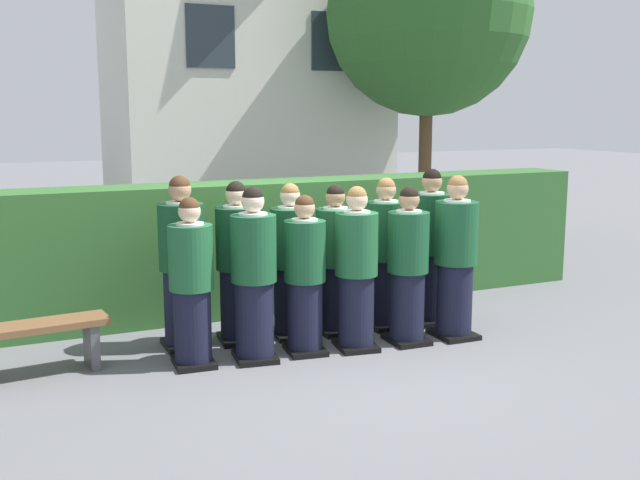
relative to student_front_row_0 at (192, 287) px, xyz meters
name	(u,v)px	position (x,y,z in m)	size (l,w,h in m)	color
ground_plane	(332,350)	(1.35, -0.14, -0.74)	(60.00, 60.00, 0.00)	slate
student_front_row_0	(192,287)	(0.00, 0.00, 0.00)	(0.40, 0.47, 1.56)	black
student_front_row_1	(254,278)	(0.57, -0.08, 0.04)	(0.44, 0.54, 1.63)	black
student_front_row_2	(305,279)	(1.08, -0.09, -0.01)	(0.41, 0.51, 1.54)	black
student_front_row_3	(356,272)	(1.59, -0.18, 0.02)	(0.44, 0.51, 1.60)	black
student_front_row_4	(408,269)	(2.15, -0.23, 0.01)	(0.41, 0.47, 1.58)	black
student_front_row_5	(455,261)	(2.69, -0.27, 0.06)	(0.44, 0.49, 1.68)	black
student_rear_row_0	(182,267)	(0.06, 0.57, 0.07)	(0.44, 0.50, 1.70)	black
student_rear_row_1	(237,266)	(0.61, 0.52, 0.04)	(0.43, 0.51, 1.63)	black
student_rear_row_2	(291,265)	(1.17, 0.46, 0.02)	(0.42, 0.49, 1.59)	black
student_rear_row_3	(335,263)	(1.64, 0.39, 0.00)	(0.41, 0.50, 1.57)	black
student_rear_row_4	(385,257)	(2.22, 0.35, 0.03)	(0.42, 0.48, 1.62)	black
student_rear_row_5	(430,250)	(2.76, 0.30, 0.07)	(0.45, 0.53, 1.70)	black
hedge	(266,245)	(1.35, 1.64, 0.01)	(8.47, 0.70, 1.51)	#33662D
school_building_main	(245,36)	(3.55, 8.50, 3.07)	(5.73, 3.36, 7.45)	silver
oak_tree_right	(428,13)	(5.96, 5.43, 3.30)	(3.70, 3.70, 5.90)	brown
wooden_bench	(27,339)	(-1.40, 0.30, -0.39)	(1.43, 0.49, 0.48)	brown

